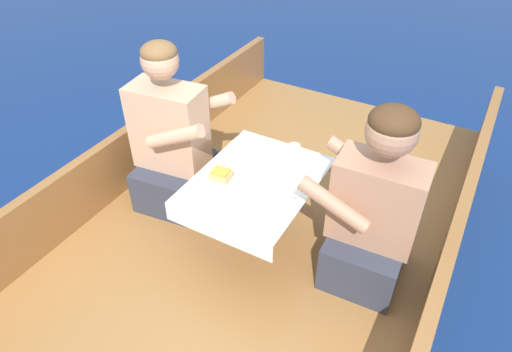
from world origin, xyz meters
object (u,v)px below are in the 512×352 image
at_px(person_port, 172,144).
at_px(sandwich, 221,175).
at_px(person_starboard, 373,214).
at_px(coffee_cup_starboard, 299,175).
at_px(tin_can, 294,149).
at_px(coffee_cup_port, 287,196).

distance_m(person_port, sandwich, 0.47).
height_order(person_starboard, sandwich, person_starboard).
height_order(coffee_cup_starboard, tin_can, coffee_cup_starboard).
bearing_deg(coffee_cup_port, sandwich, -176.73).
relative_size(person_starboard, coffee_cup_starboard, 10.62).
distance_m(person_starboard, coffee_cup_port, 0.41).
relative_size(person_port, person_starboard, 1.04).
bearing_deg(person_port, tin_can, 11.78).
xyz_separation_m(sandwich, coffee_cup_starboard, (0.34, 0.19, -0.00)).
bearing_deg(tin_can, sandwich, -119.62).
distance_m(sandwich, coffee_cup_port, 0.36).
bearing_deg(person_port, coffee_cup_starboard, -4.92).
distance_m(person_port, person_starboard, 1.17).
bearing_deg(coffee_cup_starboard, coffee_cup_port, -83.28).
bearing_deg(coffee_cup_port, person_starboard, 19.88).
relative_size(sandwich, coffee_cup_starboard, 1.20).
bearing_deg(sandwich, tin_can, 60.38).
distance_m(person_port, coffee_cup_starboard, 0.78).
bearing_deg(coffee_cup_port, person_port, 169.79).
bearing_deg(sandwich, coffee_cup_starboard, 29.45).
distance_m(person_starboard, sandwich, 0.76).
bearing_deg(tin_can, person_port, -161.35).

